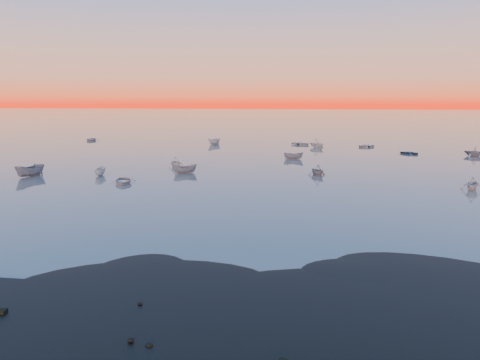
# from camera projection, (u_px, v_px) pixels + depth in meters

# --- Properties ---
(ground) EXTENTS (600.00, 600.00, 0.00)m
(ground) POSITION_uv_depth(u_px,v_px,m) (271.00, 137.00, 126.92)
(ground) COLOR slate
(ground) RESTS_ON ground
(mud_lobes) EXTENTS (140.00, 6.00, 0.07)m
(mud_lobes) POSITION_uv_depth(u_px,v_px,m) (135.00, 273.00, 28.55)
(mud_lobes) COLOR black
(mud_lobes) RESTS_ON ground
(moored_fleet) EXTENTS (124.00, 58.00, 1.20)m
(moored_fleet) POSITION_uv_depth(u_px,v_px,m) (249.00, 159.00, 81.14)
(moored_fleet) COLOR #BBBBB7
(moored_fleet) RESTS_ON ground
(boat_near_left) EXTENTS (4.50, 2.99, 1.04)m
(boat_near_left) POSITION_uv_depth(u_px,v_px,m) (123.00, 183.00, 58.27)
(boat_near_left) COLOR #BBBBB7
(boat_near_left) RESTS_ON ground
(boat_near_center) EXTENTS (2.99, 3.71, 1.19)m
(boat_near_center) POSITION_uv_depth(u_px,v_px,m) (185.00, 173.00, 66.12)
(boat_near_center) COLOR slate
(boat_near_center) RESTS_ON ground
(boat_near_right) EXTENTS (3.46, 2.85, 1.11)m
(boat_near_right) POSITION_uv_depth(u_px,v_px,m) (317.00, 175.00, 64.45)
(boat_near_right) COLOR slate
(boat_near_right) RESTS_ON ground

